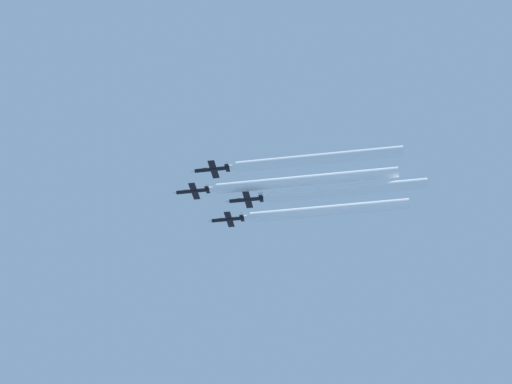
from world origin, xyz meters
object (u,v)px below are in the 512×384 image
(jet_right_wingman, at_px, (227,219))
(jet_slot, at_px, (245,200))
(jet_lead, at_px, (192,191))
(jet_left_wingman, at_px, (211,169))

(jet_right_wingman, relative_size, jet_slot, 1.00)
(jet_lead, relative_size, jet_left_wingman, 1.00)
(jet_left_wingman, bearing_deg, jet_right_wingman, 0.04)
(jet_slot, bearing_deg, jet_lead, 92.09)
(jet_lead, distance_m, jet_left_wingman, 15.14)
(jet_lead, xyz_separation_m, jet_right_wingman, (13.42, -8.50, -2.33))
(jet_right_wingman, distance_m, jet_slot, 15.30)
(jet_lead, bearing_deg, jet_slot, -87.91)
(jet_right_wingman, height_order, jet_slot, jet_right_wingman)
(jet_lead, relative_size, jet_right_wingman, 1.00)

